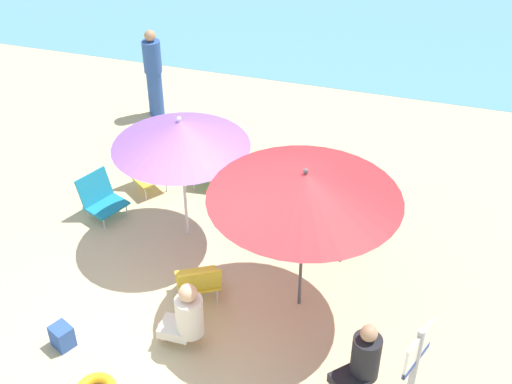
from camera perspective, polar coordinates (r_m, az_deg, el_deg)
name	(u,v)px	position (r m, az deg, el deg)	size (l,w,h in m)	color
ground_plane	(187,323)	(8.29, -5.79, -10.94)	(40.00, 40.00, 0.00)	#CCB789
umbrella_purple	(180,134)	(8.61, -6.40, 4.91)	(1.78, 1.78, 1.87)	silver
umbrella_red	(305,186)	(7.35, 4.15, 0.54)	(2.18, 2.18, 2.00)	#4C4C51
beach_chair_a	(211,164)	(10.38, -3.84, 2.34)	(0.55, 0.55, 0.58)	#33934C
beach_chair_b	(199,281)	(8.27, -4.86, -7.50)	(0.71, 0.72, 0.66)	gold
beach_chair_c	(101,197)	(9.93, -12.96, -0.40)	(0.69, 0.69, 0.62)	teal
beach_chair_d	(145,169)	(10.35, -9.32, 1.90)	(0.70, 0.68, 0.62)	gold
beach_chair_e	(280,216)	(9.32, 1.99, -2.01)	(0.54, 0.57, 0.57)	#33934C
beach_chair_f	(346,220)	(9.24, 7.60, -2.39)	(0.64, 0.65, 0.63)	gold
person_a	(154,73)	(12.11, -8.63, 9.85)	(0.31, 0.31, 1.59)	#2D519E
person_b	(186,316)	(7.75, -5.93, -10.36)	(0.56, 0.32, 0.92)	silver
person_c	(361,361)	(7.30, 8.87, -13.92)	(0.51, 0.52, 0.98)	black
beach_bag	(62,336)	(8.21, -16.01, -11.61)	(0.24, 0.21, 0.29)	#2D519E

